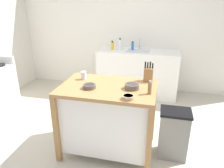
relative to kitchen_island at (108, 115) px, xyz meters
The scene contains 15 objects.
ground_plane 0.52m from the kitchen_island, 100.23° to the left, with size 5.95×5.95×0.00m, color #BCB29E.
wall_back 2.40m from the kitchen_island, 90.64° to the left, with size 4.95×0.10×2.60m, color silver.
kitchen_island is the anchor object (origin of this frame).
knife_block 0.71m from the kitchen_island, 31.99° to the left, with size 0.11×0.09×0.25m.
bowl_ceramic_wide 0.47m from the kitchen_island, 149.65° to the right, with size 0.15×0.15×0.05m.
bowl_ceramic_small 0.58m from the kitchen_island, 45.39° to the right, with size 0.12×0.12×0.04m.
bowl_stoneware_deep 0.51m from the kitchen_island, ahead, with size 0.17×0.17×0.06m.
drinking_cup 0.59m from the kitchen_island, 156.59° to the left, with size 0.07×0.07×0.10m.
pepper_grinder 0.69m from the kitchen_island, 12.78° to the right, with size 0.04×0.04×0.16m.
trash_bin 0.83m from the kitchen_island, ahead, with size 0.36×0.28×0.63m.
sink_counter 1.92m from the kitchen_island, 86.23° to the left, with size 1.58×0.60×0.90m.
sink_faucet 2.12m from the kitchen_island, 86.48° to the left, with size 0.02×0.02×0.22m.
bottle_spray_cleaner 1.99m from the kitchen_island, 101.92° to the left, with size 0.06×0.06×0.18m.
bottle_hand_soap 2.03m from the kitchen_island, 90.11° to the left, with size 0.05×0.05×0.17m.
bottle_dish_soap 1.95m from the kitchen_island, 97.27° to the left, with size 0.06×0.06×0.24m.
Camera 1 is at (0.61, -2.40, 1.84)m, focal length 34.42 mm.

